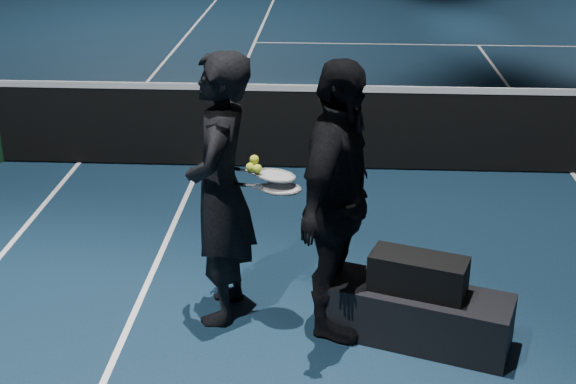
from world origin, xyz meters
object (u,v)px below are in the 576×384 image
player_bench (415,315)px  player_a (220,190)px  racket_lower (281,189)px  tennis_balls (254,165)px  racket_bag (418,274)px  racket_upper (275,175)px  player_b (337,203)px

player_bench → player_a: player_a is taller
racket_lower → tennis_balls: size_ratio=5.67×
racket_bag → racket_lower: 1.12m
racket_upper → tennis_balls: size_ratio=5.67×
player_a → player_b: same height
player_b → racket_lower: size_ratio=2.96×
racket_lower → racket_upper: bearing=141.3°
racket_lower → racket_upper: racket_upper is taller
player_bench → tennis_balls: size_ratio=11.07×
player_a → player_bench: bearing=82.3°
racket_bag → tennis_balls: (-1.16, 0.24, 0.69)m
racket_lower → racket_bag: bearing=-0.0°
player_b → racket_upper: 0.47m
player_a → tennis_balls: bearing=83.5°
player_b → racket_upper: (-0.43, 0.13, 0.14)m
racket_lower → tennis_balls: tennis_balls is taller
player_bench → racket_lower: (-0.97, 0.20, 0.87)m
racket_bag → racket_upper: racket_upper is taller
tennis_balls → racket_lower: bearing=-12.9°
racket_bag → player_a: 1.51m
tennis_balls → player_b: bearing=-12.0°
racket_bag → racket_upper: bearing=-174.6°
player_b → tennis_balls: player_b is taller
player_b → racket_upper: size_ratio=2.96×
racket_bag → player_a: bearing=-172.4°
player_bench → racket_lower: bearing=-172.4°
player_bench → racket_bag: racket_bag is taller
player_bench → player_b: bearing=-172.4°
tennis_balls → racket_upper: bearing=2.1°
player_bench → player_a: 1.65m
player_b → racket_bag: bearing=-83.9°
player_b → player_bench: bearing=-83.9°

